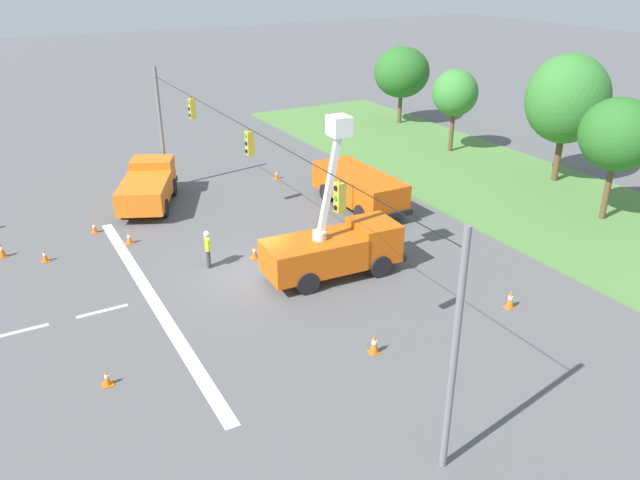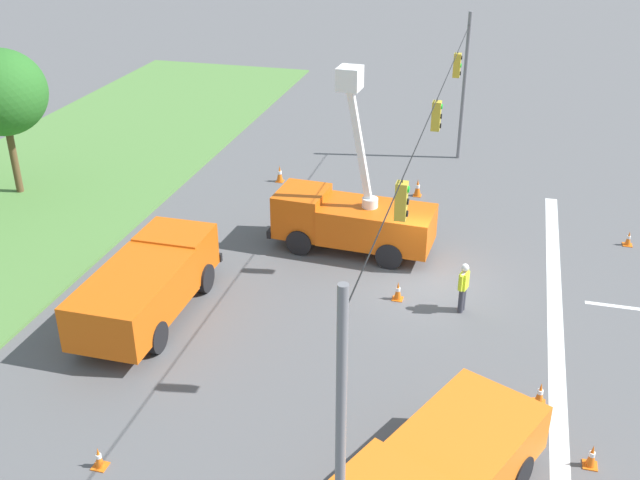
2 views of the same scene
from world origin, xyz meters
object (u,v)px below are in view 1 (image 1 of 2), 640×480
object	(u,v)px
utility_truck_bucket_lift	(335,246)
road_worker	(208,247)
traffic_cone_foreground_right	(45,255)
traffic_cone_near_bucket	(374,343)
tree_far_west	(402,72)
utility_truck_support_far	(359,187)
traffic_cone_far_left	(94,227)
traffic_cone_lane_edge_a	(129,237)
utility_truck_support_near	(148,186)
traffic_cone_mid_left	(1,249)
tree_east	(619,135)
traffic_cone_centre_line	(107,378)
tree_west	(455,93)
traffic_cone_far_right	(277,174)
tree_centre	(567,99)
traffic_cone_foreground_left	(254,252)
traffic_cone_lane_edge_b	(510,299)

from	to	relation	value
utility_truck_bucket_lift	road_worker	world-z (taller)	utility_truck_bucket_lift
road_worker	traffic_cone_foreground_right	distance (m)	7.66
utility_truck_bucket_lift	traffic_cone_near_bucket	xyz separation A→B (m)	(5.80, -1.77, -0.99)
tree_far_west	traffic_cone_foreground_right	xyz separation A→B (m)	(13.12, -29.39, -3.91)
utility_truck_support_far	traffic_cone_far_left	distance (m)	14.08
tree_far_west	utility_truck_support_far	distance (m)	19.75
tree_far_west	traffic_cone_near_bucket	bearing A→B (deg)	-37.31
traffic_cone_foreground_right	traffic_cone_lane_edge_a	size ratio (longest dim) A/B	0.95
utility_truck_support_near	traffic_cone_far_left	distance (m)	4.34
traffic_cone_mid_left	tree_east	bearing A→B (deg)	69.38
traffic_cone_lane_edge_a	traffic_cone_centre_line	distance (m)	11.27
tree_west	traffic_cone_foreground_right	size ratio (longest dim) A/B	9.06
tree_far_west	utility_truck_support_near	distance (m)	24.93
tree_far_west	tree_east	bearing A→B (deg)	-7.30
traffic_cone_far_right	traffic_cone_centre_line	world-z (taller)	traffic_cone_far_right
tree_centre	utility_truck_support_near	size ratio (longest dim) A/B	1.22
tree_east	traffic_cone_far_right	xyz separation A→B (m)	(-14.51, -12.19, -4.35)
traffic_cone_far_right	tree_centre	bearing A→B (deg)	58.96
traffic_cone_foreground_left	traffic_cone_near_bucket	world-z (taller)	traffic_cone_near_bucket
road_worker	tree_east	bearing A→B (deg)	76.19
tree_west	traffic_cone_foreground_left	distance (m)	21.53
traffic_cone_foreground_left	traffic_cone_centre_line	xyz separation A→B (m)	(6.30, -8.01, -0.05)
traffic_cone_foreground_left	traffic_cone_centre_line	bearing A→B (deg)	-51.81
utility_truck_bucket_lift	utility_truck_support_far	xyz separation A→B (m)	(-6.31, 5.29, -0.17)
tree_east	traffic_cone_foreground_right	size ratio (longest dim) A/B	10.13
tree_far_west	utility_truck_bucket_lift	world-z (taller)	utility_truck_bucket_lift
traffic_cone_foreground_left	traffic_cone_foreground_right	distance (m)	9.60
tree_east	traffic_cone_foreground_right	bearing A→B (deg)	-109.01
traffic_cone_near_bucket	traffic_cone_far_left	xyz separation A→B (m)	(-15.67, -6.53, -0.08)
traffic_cone_foreground_right	traffic_cone_near_bucket	bearing A→B (deg)	34.34
traffic_cone_foreground_left	utility_truck_support_near	bearing A→B (deg)	-165.04
road_worker	traffic_cone_lane_edge_a	world-z (taller)	road_worker
tree_centre	traffic_cone_far_right	world-z (taller)	tree_centre
road_worker	traffic_cone_lane_edge_b	xyz separation A→B (m)	(9.27, 9.24, -0.60)
tree_centre	road_worker	size ratio (longest dim) A/B	4.38
utility_truck_bucket_lift	utility_truck_support_near	size ratio (longest dim) A/B	1.11
utility_truck_support_near	traffic_cone_mid_left	world-z (taller)	utility_truck_support_near
traffic_cone_foreground_right	traffic_cone_far_right	bearing A→B (deg)	110.53
utility_truck_support_far	traffic_cone_near_bucket	distance (m)	14.04
utility_truck_support_near	traffic_cone_centre_line	size ratio (longest dim) A/B	10.63
road_worker	traffic_cone_centre_line	world-z (taller)	road_worker
tree_west	traffic_cone_mid_left	world-z (taller)	tree_west
utility_truck_support_near	traffic_cone_foreground_left	size ratio (longest dim) A/B	9.23
tree_east	road_worker	world-z (taller)	tree_east
traffic_cone_near_bucket	traffic_cone_far_right	bearing A→B (deg)	164.59
tree_east	utility_truck_bucket_lift	distance (m)	16.00
traffic_cone_foreground_left	traffic_cone_far_left	distance (m)	8.88
tree_far_west	traffic_cone_far_left	world-z (taller)	tree_far_west
traffic_cone_foreground_right	traffic_cone_lane_edge_b	xyz separation A→B (m)	(13.46, 15.63, 0.09)
road_worker	traffic_cone_centre_line	bearing A→B (deg)	-42.04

